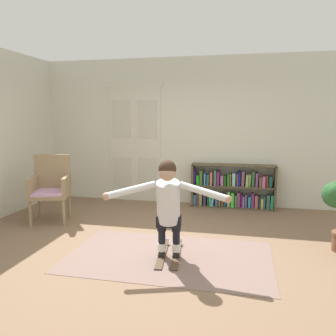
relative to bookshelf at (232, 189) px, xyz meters
name	(u,v)px	position (x,y,z in m)	size (l,w,h in m)	color
ground_plane	(154,249)	(-0.93, -2.39, -0.36)	(7.20, 7.20, 0.00)	brown
back_wall	(187,132)	(-0.93, 0.21, 1.09)	(6.00, 0.10, 2.90)	beige
double_door	(135,142)	(-2.01, 0.15, 0.87)	(1.22, 0.05, 2.45)	beige
rug	(169,256)	(-0.68, -2.61, -0.36)	(2.53, 1.53, 0.01)	#7B6259
bookshelf	(232,189)	(0.00, 0.00, 0.00)	(1.60, 0.30, 0.84)	brown
wicker_chair	(51,186)	(-2.96, -1.51, 0.22)	(0.76, 0.76, 1.10)	#977E5A
skis_pair	(169,254)	(-0.69, -2.58, -0.34)	(0.37, 0.87, 0.07)	#4A3825
person_skier	(168,201)	(-0.67, -2.72, 0.38)	(1.46, 0.61, 1.17)	white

